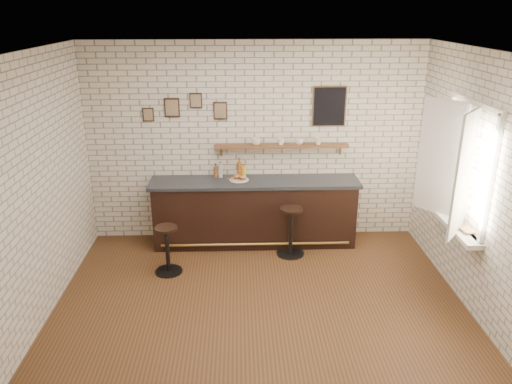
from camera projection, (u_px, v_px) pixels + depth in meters
ground at (260, 303)px, 6.14m from camera, size 5.00×5.00×0.00m
bar_counter at (255, 212)px, 7.56m from camera, size 3.10×0.65×1.01m
sandwich_plate at (239, 180)px, 7.39m from camera, size 0.28×0.28×0.01m
ciabatta_sandwich at (240, 177)px, 7.38m from camera, size 0.20×0.14×0.06m
potato_chips at (238, 179)px, 7.39m from camera, size 0.26×0.17×0.00m
bitters_bottle_brown at (216, 172)px, 7.50m from camera, size 0.07×0.07×0.21m
bitters_bottle_white at (220, 171)px, 7.50m from camera, size 0.06×0.06×0.24m
bitters_bottle_amber at (239, 169)px, 7.50m from camera, size 0.07×0.07×0.29m
condiment_bottle_yellow at (244, 172)px, 7.51m from camera, size 0.06×0.06×0.20m
bar_stool_left at (167, 248)px, 6.74m from camera, size 0.38×0.38×0.68m
bar_stool_right at (291, 230)px, 7.22m from camera, size 0.41×0.41×0.73m
wall_shelf at (281, 146)px, 7.42m from camera, size 2.00×0.18×0.18m
shelf_cup_a at (256, 141)px, 7.38m from camera, size 0.18×0.18×0.10m
shelf_cup_b at (281, 141)px, 7.39m from camera, size 0.15×0.15×0.10m
shelf_cup_c at (299, 141)px, 7.40m from camera, size 0.15×0.15×0.10m
shelf_cup_d at (318, 141)px, 7.41m from camera, size 0.15×0.15×0.10m
back_wall_decor at (270, 107)px, 7.29m from camera, size 2.96×0.02×0.56m
window_sill at (452, 223)px, 6.19m from camera, size 0.20×1.35×0.06m
casement_window at (457, 166)px, 5.93m from camera, size 0.40×1.30×1.56m
book_lower at (461, 231)px, 5.89m from camera, size 0.25×0.28×0.02m
book_upper at (462, 230)px, 5.87m from camera, size 0.16×0.21×0.02m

